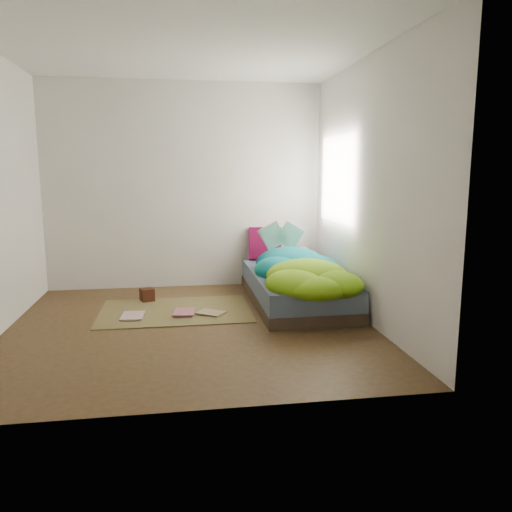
{
  "coord_description": "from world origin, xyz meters",
  "views": [
    {
      "loc": [
        -0.1,
        -4.72,
        1.5
      ],
      "look_at": [
        0.76,
        0.75,
        0.55
      ],
      "focal_mm": 35.0,
      "sensor_mm": 36.0,
      "label": 1
    }
  ],
  "objects_px": {
    "pillow_magenta": "(265,244)",
    "wooden_box": "(147,295)",
    "open_book": "(282,228)",
    "floor_book_a": "(121,316)",
    "floor_book_b": "(174,313)",
    "bed": "(296,288)"
  },
  "relations": [
    {
      "from": "pillow_magenta",
      "to": "wooden_box",
      "type": "height_order",
      "value": "pillow_magenta"
    },
    {
      "from": "open_book",
      "to": "floor_book_a",
      "type": "bearing_deg",
      "value": -144.61
    },
    {
      "from": "wooden_box",
      "to": "floor_book_a",
      "type": "distance_m",
      "value": 0.68
    },
    {
      "from": "floor_book_a",
      "to": "floor_book_b",
      "type": "relative_size",
      "value": 1.05
    },
    {
      "from": "floor_book_a",
      "to": "wooden_box",
      "type": "bearing_deg",
      "value": 74.54
    },
    {
      "from": "wooden_box",
      "to": "floor_book_a",
      "type": "relative_size",
      "value": 0.46
    },
    {
      "from": "open_book",
      "to": "pillow_magenta",
      "type": "bearing_deg",
      "value": 116.49
    },
    {
      "from": "floor_book_a",
      "to": "bed",
      "type": "bearing_deg",
      "value": 14.17
    },
    {
      "from": "bed",
      "to": "wooden_box",
      "type": "height_order",
      "value": "bed"
    },
    {
      "from": "pillow_magenta",
      "to": "open_book",
      "type": "bearing_deg",
      "value": -65.71
    },
    {
      "from": "open_book",
      "to": "floor_book_b",
      "type": "xyz_separation_m",
      "value": [
        -1.31,
        -0.76,
        -0.79
      ]
    },
    {
      "from": "wooden_box",
      "to": "pillow_magenta",
      "type": "bearing_deg",
      "value": 22.7
    },
    {
      "from": "bed",
      "to": "open_book",
      "type": "distance_m",
      "value": 0.79
    },
    {
      "from": "pillow_magenta",
      "to": "floor_book_a",
      "type": "relative_size",
      "value": 1.37
    },
    {
      "from": "bed",
      "to": "floor_book_a",
      "type": "xyz_separation_m",
      "value": [
        -1.92,
        -0.35,
        -0.14
      ]
    },
    {
      "from": "pillow_magenta",
      "to": "floor_book_b",
      "type": "distance_m",
      "value": 1.78
    },
    {
      "from": "wooden_box",
      "to": "floor_book_b",
      "type": "xyz_separation_m",
      "value": [
        0.3,
        -0.59,
        -0.06
      ]
    },
    {
      "from": "floor_book_b",
      "to": "open_book",
      "type": "bearing_deg",
      "value": 36.13
    },
    {
      "from": "pillow_magenta",
      "to": "wooden_box",
      "type": "bearing_deg",
      "value": -147.71
    },
    {
      "from": "pillow_magenta",
      "to": "floor_book_b",
      "type": "relative_size",
      "value": 1.45
    },
    {
      "from": "bed",
      "to": "pillow_magenta",
      "type": "xyz_separation_m",
      "value": [
        -0.2,
        0.91,
        0.38
      ]
    },
    {
      "from": "floor_book_a",
      "to": "open_book",
      "type": "bearing_deg",
      "value": 27.42
    }
  ]
}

